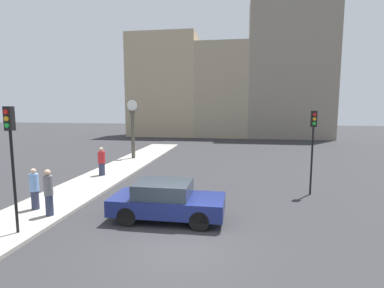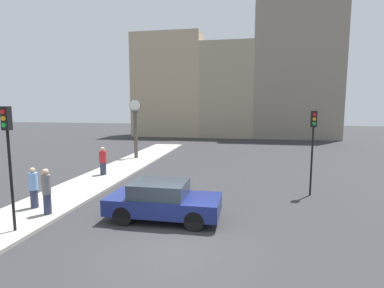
{
  "view_description": "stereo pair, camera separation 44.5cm",
  "coord_description": "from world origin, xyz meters",
  "px_view_note": "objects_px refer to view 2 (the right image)",
  "views": [
    {
      "loc": [
        1.8,
        -8.53,
        4.27
      ],
      "look_at": [
        -0.78,
        7.64,
        2.17
      ],
      "focal_mm": 28.0,
      "sensor_mm": 36.0,
      "label": 1
    },
    {
      "loc": [
        2.24,
        -8.46,
        4.27
      ],
      "look_at": [
        -0.78,
        7.64,
        2.17
      ],
      "focal_mm": 28.0,
      "sensor_mm": 36.0,
      "label": 2
    }
  ],
  "objects_px": {
    "traffic_light_far": "(313,136)",
    "pedestrian_red_top": "(103,161)",
    "sedan_car": "(163,200)",
    "pedestrian_grey_jacket": "(47,191)",
    "traffic_light_near": "(8,143)",
    "pedestrian_blue_stripe": "(34,188)",
    "street_clock": "(136,128)"
  },
  "relations": [
    {
      "from": "traffic_light_far",
      "to": "pedestrian_red_top",
      "type": "bearing_deg",
      "value": 171.62
    },
    {
      "from": "sedan_car",
      "to": "traffic_light_far",
      "type": "xyz_separation_m",
      "value": [
        6.08,
        4.21,
        2.14
      ]
    },
    {
      "from": "pedestrian_red_top",
      "to": "pedestrian_grey_jacket",
      "type": "height_order",
      "value": "pedestrian_grey_jacket"
    },
    {
      "from": "traffic_light_near",
      "to": "pedestrian_grey_jacket",
      "type": "bearing_deg",
      "value": 87.13
    },
    {
      "from": "sedan_car",
      "to": "pedestrian_grey_jacket",
      "type": "bearing_deg",
      "value": -171.89
    },
    {
      "from": "traffic_light_far",
      "to": "pedestrian_blue_stripe",
      "type": "height_order",
      "value": "traffic_light_far"
    },
    {
      "from": "sedan_car",
      "to": "traffic_light_near",
      "type": "relative_size",
      "value": 1.02
    },
    {
      "from": "sedan_car",
      "to": "street_clock",
      "type": "relative_size",
      "value": 0.91
    },
    {
      "from": "traffic_light_near",
      "to": "street_clock",
      "type": "distance_m",
      "value": 14.15
    },
    {
      "from": "traffic_light_near",
      "to": "pedestrian_grey_jacket",
      "type": "height_order",
      "value": "traffic_light_near"
    },
    {
      "from": "pedestrian_grey_jacket",
      "to": "pedestrian_red_top",
      "type": "bearing_deg",
      "value": 98.98
    },
    {
      "from": "sedan_car",
      "to": "pedestrian_blue_stripe",
      "type": "height_order",
      "value": "pedestrian_blue_stripe"
    },
    {
      "from": "traffic_light_far",
      "to": "pedestrian_grey_jacket",
      "type": "xyz_separation_m",
      "value": [
        -10.5,
        -4.84,
        -1.84
      ]
    },
    {
      "from": "pedestrian_blue_stripe",
      "to": "pedestrian_grey_jacket",
      "type": "distance_m",
      "value": 1.14
    },
    {
      "from": "sedan_car",
      "to": "traffic_light_far",
      "type": "height_order",
      "value": "traffic_light_far"
    },
    {
      "from": "sedan_car",
      "to": "traffic_light_far",
      "type": "bearing_deg",
      "value": 34.69
    },
    {
      "from": "pedestrian_red_top",
      "to": "pedestrian_blue_stripe",
      "type": "xyz_separation_m",
      "value": [
        0.03,
        -6.0,
        0.0
      ]
    },
    {
      "from": "pedestrian_red_top",
      "to": "sedan_car",
      "type": "bearing_deg",
      "value": -47.32
    },
    {
      "from": "pedestrian_red_top",
      "to": "pedestrian_blue_stripe",
      "type": "bearing_deg",
      "value": -89.68
    },
    {
      "from": "traffic_light_near",
      "to": "traffic_light_far",
      "type": "relative_size",
      "value": 1.02
    },
    {
      "from": "traffic_light_far",
      "to": "pedestrian_blue_stripe",
      "type": "relative_size",
      "value": 2.42
    },
    {
      "from": "pedestrian_grey_jacket",
      "to": "traffic_light_near",
      "type": "bearing_deg",
      "value": -92.87
    },
    {
      "from": "sedan_car",
      "to": "street_clock",
      "type": "xyz_separation_m",
      "value": [
        -5.66,
        11.88,
        1.75
      ]
    },
    {
      "from": "traffic_light_near",
      "to": "street_clock",
      "type": "height_order",
      "value": "street_clock"
    },
    {
      "from": "traffic_light_near",
      "to": "pedestrian_blue_stripe",
      "type": "bearing_deg",
      "value": 113.41
    },
    {
      "from": "traffic_light_far",
      "to": "street_clock",
      "type": "bearing_deg",
      "value": 146.84
    },
    {
      "from": "traffic_light_near",
      "to": "traffic_light_far",
      "type": "height_order",
      "value": "traffic_light_near"
    },
    {
      "from": "street_clock",
      "to": "pedestrian_blue_stripe",
      "type": "relative_size",
      "value": 2.78
    },
    {
      "from": "street_clock",
      "to": "pedestrian_blue_stripe",
      "type": "height_order",
      "value": "street_clock"
    },
    {
      "from": "sedan_car",
      "to": "pedestrian_grey_jacket",
      "type": "relative_size",
      "value": 2.37
    },
    {
      "from": "pedestrian_blue_stripe",
      "to": "traffic_light_near",
      "type": "bearing_deg",
      "value": -66.59
    },
    {
      "from": "street_clock",
      "to": "sedan_car",
      "type": "bearing_deg",
      "value": -64.54
    }
  ]
}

